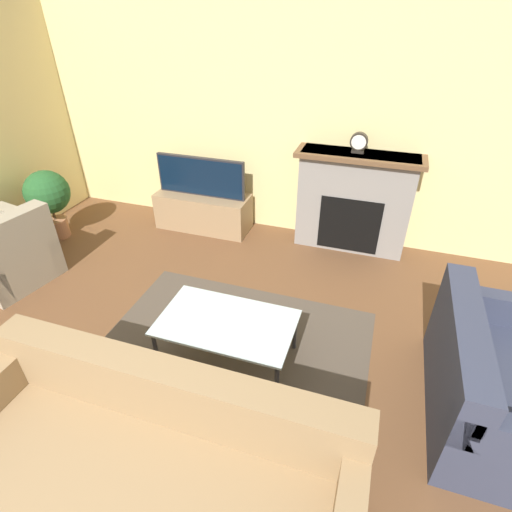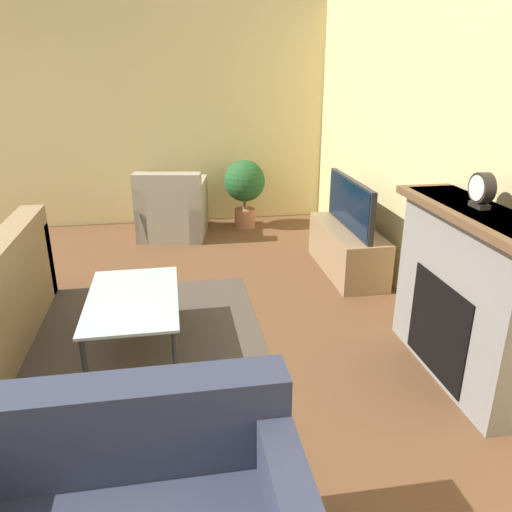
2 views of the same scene
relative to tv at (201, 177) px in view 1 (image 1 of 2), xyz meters
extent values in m
cube|color=beige|center=(0.87, 0.34, 0.65)|extent=(8.86, 0.06, 2.70)
cube|color=#4C4238|center=(1.13, -1.98, -0.70)|extent=(2.27, 1.84, 0.00)
cube|color=gray|center=(1.84, 0.14, -0.13)|extent=(1.24, 0.35, 1.15)
cube|color=black|center=(1.84, -0.04, -0.34)|extent=(0.68, 0.01, 0.64)
cube|color=brown|center=(1.84, 0.11, 0.42)|extent=(1.36, 0.41, 0.05)
cube|color=#997A56|center=(0.00, 0.00, -0.47)|extent=(1.19, 0.45, 0.46)
cube|color=#232328|center=(0.00, 0.00, 0.00)|extent=(1.13, 0.05, 0.49)
cube|color=black|center=(0.00, -0.02, 0.00)|extent=(1.09, 0.01, 0.45)
cube|color=#8C704C|center=(1.14, -3.28, -0.49)|extent=(2.30, 0.98, 0.42)
cube|color=#8C704C|center=(1.14, -2.89, -0.08)|extent=(2.30, 0.20, 0.40)
cube|color=#33384C|center=(3.17, -1.93, -0.49)|extent=(0.94, 1.32, 0.42)
cube|color=#33384C|center=(2.80, -1.93, -0.08)|extent=(0.20, 1.32, 0.40)
cube|color=#33384C|center=(3.17, -1.34, -0.37)|extent=(0.94, 0.14, 0.66)
cube|color=#9E937F|center=(-1.49, -1.69, -0.49)|extent=(0.94, 0.90, 0.42)
cube|color=#9E937F|center=(-1.19, -1.74, -0.08)|extent=(0.33, 0.79, 0.40)
cube|color=#9E937F|center=(-1.44, -1.38, -0.37)|extent=(0.83, 0.28, 0.66)
cylinder|color=#333338|center=(0.64, -2.30, -0.51)|extent=(0.04, 0.04, 0.38)
cylinder|color=#333338|center=(1.63, -2.30, -0.51)|extent=(0.04, 0.04, 0.38)
cylinder|color=#333338|center=(0.64, -1.73, -0.51)|extent=(0.04, 0.04, 0.38)
cylinder|color=#333338|center=(1.63, -1.73, -0.51)|extent=(0.04, 0.04, 0.38)
cube|color=silver|center=(1.13, -2.01, -0.31)|extent=(1.07, 0.64, 0.02)
cylinder|color=#AD704C|center=(-1.64, -0.79, -0.58)|extent=(0.26, 0.26, 0.24)
cylinder|color=#4C3823|center=(-1.64, -0.79, -0.39)|extent=(0.03, 0.03, 0.15)
sphere|color=#235628|center=(-1.64, -0.79, -0.10)|extent=(0.52, 0.52, 0.52)
cube|color=#28231E|center=(1.81, 0.14, 0.46)|extent=(0.13, 0.07, 0.03)
cylinder|color=#28231E|center=(1.81, 0.14, 0.57)|extent=(0.18, 0.07, 0.18)
cylinder|color=white|center=(1.81, 0.10, 0.57)|extent=(0.15, 0.00, 0.15)
camera|label=1|loc=(2.09, -4.17, 1.84)|focal=28.00mm
camera|label=2|loc=(4.46, -1.68, 1.25)|focal=35.00mm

